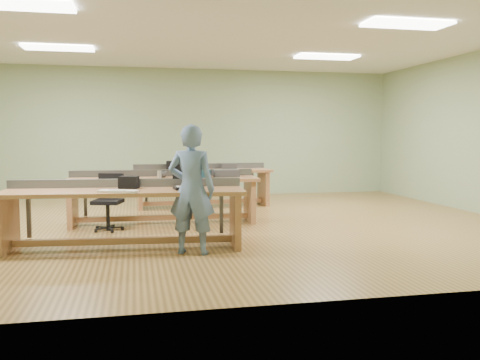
% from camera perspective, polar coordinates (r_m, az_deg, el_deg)
% --- Properties ---
extents(floor, '(10.00, 10.00, 0.00)m').
position_cam_1_polar(floor, '(8.27, -3.08, -4.99)').
color(floor, '#A1783D').
rests_on(floor, ground).
extents(ceiling, '(10.00, 10.00, 0.00)m').
position_cam_1_polar(ceiling, '(8.29, -3.18, 15.89)').
color(ceiling, silver).
rests_on(ceiling, wall_back).
extents(wall_back, '(10.00, 0.04, 3.00)m').
position_cam_1_polar(wall_back, '(12.11, -5.99, 5.28)').
color(wall_back, gray).
rests_on(wall_back, floor).
extents(wall_front, '(10.00, 0.04, 3.00)m').
position_cam_1_polar(wall_front, '(4.23, 5.10, 5.91)').
color(wall_front, gray).
rests_on(wall_front, floor).
extents(fluor_panels, '(6.20, 3.50, 0.03)m').
position_cam_1_polar(fluor_panels, '(8.29, -3.18, 15.68)').
color(fluor_panels, white).
rests_on(fluor_panels, ceiling).
extents(workbench_front, '(3.09, 1.06, 0.86)m').
position_cam_1_polar(workbench_front, '(6.62, -12.85, -2.70)').
color(workbench_front, '#AD7349').
rests_on(workbench_front, floor).
extents(workbench_mid, '(3.08, 0.92, 0.86)m').
position_cam_1_polar(workbench_mid, '(8.37, -8.58, -1.04)').
color(workbench_mid, '#AD7349').
rests_on(workbench_mid, floor).
extents(workbench_back, '(2.77, 0.87, 0.86)m').
position_cam_1_polar(workbench_back, '(10.28, -4.18, 0.07)').
color(workbench_back, '#AD7349').
rests_on(workbench_back, floor).
extents(person, '(0.67, 0.56, 1.57)m').
position_cam_1_polar(person, '(6.14, -5.46, -1.07)').
color(person, slate).
rests_on(person, floor).
extents(laptop_base, '(0.34, 0.29, 0.03)m').
position_cam_1_polar(laptop_base, '(6.52, -6.01, -0.89)').
color(laptop_base, black).
rests_on(laptop_base, workbench_front).
extents(laptop_screen, '(0.32, 0.04, 0.25)m').
position_cam_1_polar(laptop_screen, '(6.62, -6.23, 1.23)').
color(laptop_screen, black).
rests_on(laptop_screen, laptop_base).
extents(keyboard, '(0.50, 0.32, 0.03)m').
position_cam_1_polar(keyboard, '(6.28, -13.52, -1.25)').
color(keyboard, silver).
rests_on(keyboard, workbench_front).
extents(trackball_mouse, '(0.16, 0.18, 0.07)m').
position_cam_1_polar(trackball_mouse, '(6.44, -4.75, -0.79)').
color(trackball_mouse, white).
rests_on(trackball_mouse, workbench_front).
extents(camera_bag, '(0.27, 0.23, 0.16)m').
position_cam_1_polar(camera_bag, '(6.72, -12.39, -0.26)').
color(camera_bag, black).
rests_on(camera_bag, workbench_front).
extents(task_chair, '(0.57, 0.57, 0.86)m').
position_cam_1_polar(task_chair, '(7.96, -14.52, -3.25)').
color(task_chair, black).
rests_on(task_chair, floor).
extents(parts_bin_teal, '(0.39, 0.31, 0.13)m').
position_cam_1_polar(parts_bin_teal, '(8.32, -4.62, 0.72)').
color(parts_bin_teal, '#143443').
rests_on(parts_bin_teal, workbench_mid).
extents(parts_bin_grey, '(0.42, 0.27, 0.12)m').
position_cam_1_polar(parts_bin_grey, '(8.50, -1.58, 0.78)').
color(parts_bin_grey, '#353537').
rests_on(parts_bin_grey, workbench_mid).
extents(mug, '(0.14, 0.14, 0.10)m').
position_cam_1_polar(mug, '(8.42, -8.63, 0.63)').
color(mug, '#353537').
rests_on(mug, workbench_mid).
extents(drinks_can, '(0.09, 0.09, 0.12)m').
position_cam_1_polar(drinks_can, '(8.27, -9.05, 0.62)').
color(drinks_can, silver).
rests_on(drinks_can, workbench_mid).
extents(storage_box_back, '(0.36, 0.29, 0.18)m').
position_cam_1_polar(storage_box_back, '(10.25, -7.32, 1.64)').
color(storage_box_back, black).
rests_on(storage_box_back, workbench_back).
extents(tray_back, '(0.35, 0.29, 0.12)m').
position_cam_1_polar(tray_back, '(10.33, -1.20, 1.55)').
color(tray_back, '#353537').
rests_on(tray_back, workbench_back).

